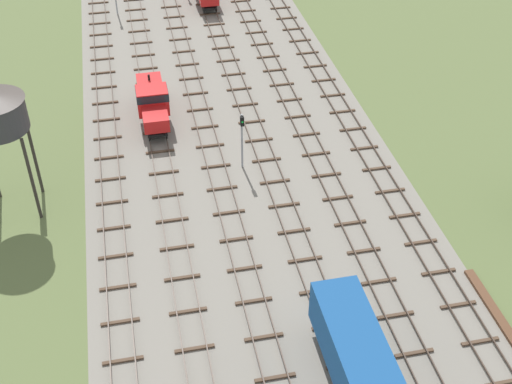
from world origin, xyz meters
The scene contains 11 objects.
ground_plane centered at (0.00, 56.00, 0.00)m, with size 480.00×480.00×0.00m, color #5B6B3D.
ballast_bed centered at (0.00, 56.00, 0.00)m, with size 25.02×176.00×0.01m, color gray.
track_far_left centered at (-10.51, 57.00, 0.14)m, with size 2.40×126.00×0.29m.
track_left centered at (-6.31, 57.00, 0.14)m, with size 2.40×126.00×0.29m.
track_centre_left centered at (-2.10, 57.00, 0.14)m, with size 2.40×126.00×0.29m.
track_centre centered at (2.10, 57.00, 0.14)m, with size 2.40×126.00×0.29m.
track_centre_right centered at (6.31, 57.00, 0.14)m, with size 2.40×126.00×0.29m.
track_right centered at (10.51, 57.00, 0.14)m, with size 2.40×126.00×0.29m.
shunter_loco_left_near centered at (-6.31, 45.67, 2.01)m, with size 2.74×8.46×3.10m.
signal_post_mid centered at (0.00, 36.99, 3.17)m, with size 0.28×0.47×4.95m.
spare_rail_bundle centered at (12.47, 17.13, 0.12)m, with size 0.60×10.00×0.24m, color brown.
Camera 1 is at (-8.08, -6.50, 32.02)m, focal length 47.43 mm.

